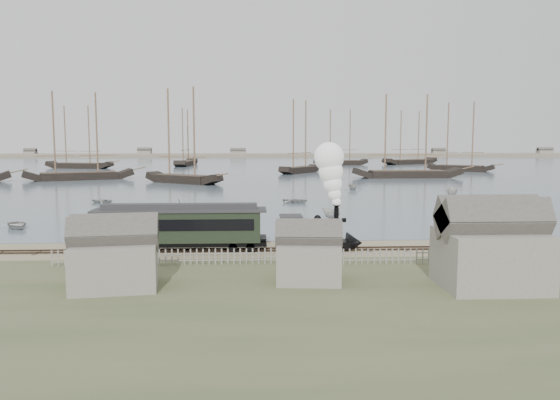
{
  "coord_description": "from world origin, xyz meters",
  "views": [
    {
      "loc": [
        -1.47,
        -46.16,
        9.05
      ],
      "look_at": [
        0.94,
        4.22,
        3.5
      ],
      "focal_mm": 35.0,
      "sensor_mm": 36.0,
      "label": 1
    }
  ],
  "objects": [
    {
      "name": "rowboat_5",
      "position": [
        29.91,
        38.47,
        0.83
      ],
      "size": [
        4.22,
        3.32,
        1.55
      ],
      "primitive_type": "imported",
      "rotation": [
        0.0,
        0.0,
        2.61
      ],
      "color": "beige",
      "rests_on": "harbor_water"
    },
    {
      "name": "rowboat_1",
      "position": [
        -10.98,
        24.07,
        0.83
      ],
      "size": [
        3.07,
        3.38,
        1.53
      ],
      "primitive_type": "imported",
      "rotation": [
        0.0,
        0.0,
        1.78
      ],
      "color": "beige",
      "rests_on": "harbor_water"
    },
    {
      "name": "locomotive",
      "position": [
        4.62,
        -2.0,
        3.96
      ],
      "size": [
        6.86,
        2.56,
        8.55
      ],
      "color": "black",
      "rests_on": "ground"
    },
    {
      "name": "beached_dinghy",
      "position": [
        -6.92,
        0.95,
        0.41
      ],
      "size": [
        4.62,
        4.88,
        0.82
      ],
      "primitive_type": "imported",
      "rotation": [
        0.0,
        0.0,
        0.95
      ],
      "color": "beige",
      "rests_on": "ground"
    },
    {
      "name": "schooner_9",
      "position": [
        57.15,
        156.26,
        10.06
      ],
      "size": [
        24.15,
        17.52,
        20.0
      ],
      "primitive_type": null,
      "rotation": [
        0.0,
        0.0,
        0.54
      ],
      "color": "black",
      "rests_on": "harbor_water"
    },
    {
      "name": "rail_track",
      "position": [
        0.0,
        -2.0,
        0.04
      ],
      "size": [
        120.0,
        1.8,
        0.16
      ],
      "color": "#35261D",
      "rests_on": "ground"
    },
    {
      "name": "harbor_water",
      "position": [
        0.0,
        170.0,
        0.03
      ],
      "size": [
        600.0,
        336.0,
        0.06
      ],
      "primitive_type": "cube",
      "color": "#495A69",
      "rests_on": "ground"
    },
    {
      "name": "schooner_1",
      "position": [
        -41.21,
        79.87,
        10.06
      ],
      "size": [
        23.91,
        14.63,
        20.0
      ],
      "primitive_type": null,
      "rotation": [
        0.0,
        0.0,
        0.42
      ],
      "color": "black",
      "rests_on": "harbor_water"
    },
    {
      "name": "picket_fence_east",
      "position": [
        12.5,
        -7.5,
        0.0
      ],
      "size": [
        15.0,
        0.1,
        1.2
      ],
      "primitive_type": null,
      "color": "gray",
      "rests_on": "ground"
    },
    {
      "name": "schooner_8",
      "position": [
        29.79,
        148.78,
        10.06
      ],
      "size": [
        20.35,
        9.24,
        20.0
      ],
      "primitive_type": null,
      "rotation": [
        0.0,
        0.0,
        0.24
      ],
      "color": "black",
      "rests_on": "harbor_water"
    },
    {
      "name": "rowboat_7",
      "position": [
        16.53,
        52.17,
        0.98
      ],
      "size": [
        3.75,
        3.32,
        1.83
      ],
      "primitive_type": "imported",
      "rotation": [
        0.0,
        0.0,
        0.1
      ],
      "color": "beige",
      "rests_on": "harbor_water"
    },
    {
      "name": "shed_right",
      "position": [
        13.0,
        -14.0,
        0.0
      ],
      "size": [
        6.0,
        5.0,
        5.1
      ],
      "primitive_type": null,
      "color": "gray",
      "rests_on": "ground"
    },
    {
      "name": "ground",
      "position": [
        0.0,
        0.0,
        0.0
      ],
      "size": [
        600.0,
        600.0,
        0.0
      ],
      "primitive_type": "plane",
      "color": "gray",
      "rests_on": "ground"
    },
    {
      "name": "picket_fence_west",
      "position": [
        -6.5,
        -7.0,
        0.0
      ],
      "size": [
        19.0,
        0.1,
        1.2
      ],
      "primitive_type": null,
      "color": "gray",
      "rests_on": "ground"
    },
    {
      "name": "schooner_6",
      "position": [
        -57.21,
        131.01,
        10.06
      ],
      "size": [
        22.6,
        10.77,
        20.0
      ],
      "primitive_type": null,
      "rotation": [
        0.0,
        0.0,
        -0.27
      ],
      "color": "black",
      "rests_on": "harbor_water"
    },
    {
      "name": "schooner_4",
      "position": [
        35.31,
        83.06,
        10.06
      ],
      "size": [
        26.08,
        6.83,
        20.0
      ],
      "primitive_type": null,
      "rotation": [
        0.0,
        0.0,
        0.03
      ],
      "color": "black",
      "rests_on": "harbor_water"
    },
    {
      "name": "passenger_coach",
      "position": [
        -7.48,
        -2.0,
        2.15
      ],
      "size": [
        13.99,
        2.7,
        3.4
      ],
      "color": "black",
      "rests_on": "ground"
    },
    {
      "name": "shed_left",
      "position": [
        -10.0,
        -13.0,
        0.0
      ],
      "size": [
        5.0,
        4.0,
        4.1
      ],
      "primitive_type": null,
      "color": "gray",
      "rests_on": "ground"
    },
    {
      "name": "schooner_5",
      "position": [
        58.35,
        109.22,
        10.06
      ],
      "size": [
        17.66,
        13.74,
        20.0
      ],
      "primitive_type": null,
      "rotation": [
        0.0,
        0.0,
        -0.59
      ],
      "color": "black",
      "rests_on": "harbor_water"
    },
    {
      "name": "schooner_7",
      "position": [
        -25.37,
        147.7,
        10.06
      ],
      "size": [
        6.9,
        21.35,
        20.0
      ],
      "primitive_type": null,
      "rotation": [
        0.0,
        0.0,
        1.47
      ],
      "color": "black",
      "rests_on": "harbor_water"
    },
    {
      "name": "rowboat_4",
      "position": [
        26.19,
        15.92,
        0.89
      ],
      "size": [
        3.7,
        3.94,
        1.66
      ],
      "primitive_type": "imported",
      "rotation": [
        0.0,
        0.0,
        5.09
      ],
      "color": "beige",
      "rests_on": "harbor_water"
    },
    {
      "name": "rowboat_6",
      "position": [
        -23.51,
        32.94,
        0.4
      ],
      "size": [
        3.5,
        3.99,
        0.69
      ],
      "primitive_type": "imported",
      "rotation": [
        0.0,
        0.0,
        4.3
      ],
      "color": "beige",
      "rests_on": "harbor_water"
    },
    {
      "name": "schooner_2",
      "position": [
        -16.3,
        68.84,
        10.06
      ],
      "size": [
        17.73,
        14.69,
        20.0
      ],
      "primitive_type": null,
      "rotation": [
        0.0,
        0.0,
        -0.64
      ],
      "color": "black",
      "rests_on": "harbor_water"
    },
    {
      "name": "far_spit",
      "position": [
        0.0,
        250.0,
        0.0
      ],
      "size": [
        500.0,
        20.0,
        1.8
      ],
      "primitive_type": "cube",
      "color": "gray",
      "rests_on": "ground"
    },
    {
      "name": "schooner_3",
      "position": [
        11.18,
        102.8,
        10.06
      ],
      "size": [
        13.03,
        15.86,
        20.0
      ],
      "primitive_type": null,
      "rotation": [
        0.0,
        0.0,
        0.94
      ],
      "color": "black",
      "rests_on": "harbor_water"
    },
    {
      "name": "rowboat_0",
      "position": [
        -25.81,
        10.29,
        0.44
      ],
      "size": [
        4.55,
        4.3,
        0.77
      ],
      "primitive_type": "imported",
      "rotation": [
        0.0,
        0.0,
        0.62
      ],
      "color": "beige",
      "rests_on": "harbor_water"
    },
    {
      "name": "shed_mid",
      "position": [
        2.0,
        -12.0,
        0.0
      ],
      "size": [
        4.0,
        3.5,
        3.6
      ],
      "primitive_type": null,
      "color": "gray",
      "rests_on": "ground"
    },
    {
      "name": "rowboat_3",
      "position": [
        4.47,
        31.6,
        0.44
      ],
      "size": [
        3.68,
        4.29,
        0.75
      ],
      "primitive_type": "imported",
      "rotation": [
        0.0,
        0.0,
        1.22
      ],
      "color": "beige",
      "rests_on": "harbor_water"
    },
    {
      "name": "rowboat_2",
      "position": [
        7.23,
        14.8,
        0.67
      ],
      "size": [
        3.38,
        2.38,
        1.23
      ],
      "primitive_type": "imported",
      "rotation": [
        0.0,
        0.0,
        3.56
      ],
      "color": "beige",
      "rests_on": "harbor_water"
    }
  ]
}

